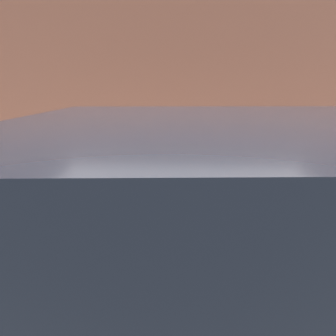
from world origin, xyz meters
The scene contains 4 objects.
sidewalk centered at (0.00, 2.20, 0.07)m, with size 24.00×2.80×0.15m.
building_facade centered at (0.00, 4.27, 2.71)m, with size 24.00×0.30×5.42m.
parking_meter centered at (-0.16, 1.00, 1.13)m, with size 0.20×0.12×1.49m.
parked_car_beside_meter centered at (0.73, -0.34, 0.90)m, with size 4.86×2.19×1.77m.
Camera 1 is at (-0.06, -1.61, 1.90)m, focal length 28.00 mm.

